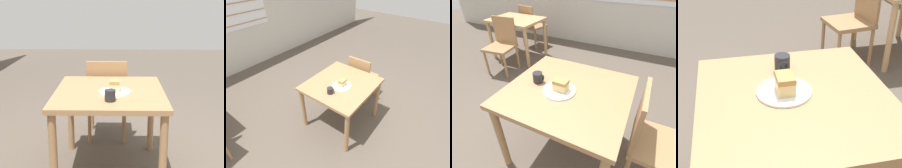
{
  "view_description": "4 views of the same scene",
  "coord_description": "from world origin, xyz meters",
  "views": [
    {
      "loc": [
        -2.37,
        0.1,
        1.48
      ],
      "look_at": [
        0.03,
        0.15,
        0.82
      ],
      "focal_mm": 50.0,
      "sensor_mm": 36.0,
      "label": 1
    },
    {
      "loc": [
        -1.56,
        -1.01,
        2.21
      ],
      "look_at": [
        0.01,
        0.16,
        0.79
      ],
      "focal_mm": 28.0,
      "sensor_mm": 36.0,
      "label": 2
    },
    {
      "loc": [
        0.56,
        -0.84,
        1.57
      ],
      "look_at": [
        0.06,
        0.16,
        0.8
      ],
      "focal_mm": 28.0,
      "sensor_mm": 36.0,
      "label": 3
    },
    {
      "loc": [
        1.25,
        -0.11,
        1.54
      ],
      "look_at": [
        0.03,
        0.16,
        0.78
      ],
      "focal_mm": 50.0,
      "sensor_mm": 36.0,
      "label": 4
    }
  ],
  "objects": [
    {
      "name": "plate",
      "position": [
        0.04,
        0.12,
        0.76
      ],
      "size": [
        0.26,
        0.26,
        0.01
      ],
      "color": "white",
      "rests_on": "dining_table_near"
    },
    {
      "name": "dining_table_near",
      "position": [
        0.1,
        0.17,
        0.64
      ],
      "size": [
        0.96,
        0.9,
        0.75
      ],
      "color": "#9E754C",
      "rests_on": "ground_plane"
    },
    {
      "name": "chair_far_corner",
      "position": [
        -1.59,
        1.17,
        0.49
      ],
      "size": [
        0.48,
        0.48,
        0.88
      ],
      "rotation": [
        0.0,
        0.0,
        0.13
      ],
      "color": "#9E754C",
      "rests_on": "ground_plane"
    },
    {
      "name": "coffee_mug",
      "position": [
        -0.17,
        0.16,
        0.79
      ],
      "size": [
        0.09,
        0.08,
        0.09
      ],
      "color": "#232328",
      "rests_on": "dining_table_near"
    },
    {
      "name": "cake_slice",
      "position": [
        0.05,
        0.13,
        0.81
      ],
      "size": [
        0.11,
        0.08,
        0.09
      ],
      "color": "#E0C67F",
      "rests_on": "plate"
    }
  ]
}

